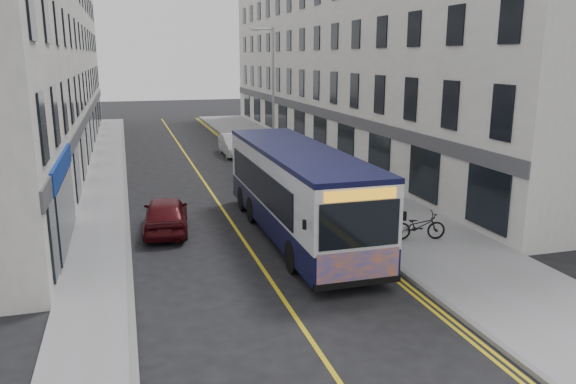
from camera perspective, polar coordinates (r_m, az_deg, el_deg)
ground at (r=18.30m, az=-3.07°, el=-7.07°), size 140.00×140.00×0.00m
pavement_east at (r=31.08m, az=3.05°, el=1.73°), size 4.50×64.00×0.12m
pavement_west at (r=29.41m, az=-18.12°, el=0.38°), size 2.00×64.00×0.12m
kerb_east at (r=30.42m, az=-0.96°, el=1.50°), size 0.18×64.00×0.13m
kerb_west at (r=29.38m, az=-16.17°, el=0.52°), size 0.18×64.00×0.13m
road_centre_line at (r=29.65m, az=-8.43°, el=0.91°), size 0.12×64.00×0.01m
road_dbl_yellow_inner at (r=30.32m, az=-1.78°, el=1.33°), size 0.10×64.00×0.01m
road_dbl_yellow_outer at (r=30.37m, az=-1.41°, el=1.36°), size 0.10×64.00×0.01m
terrace_east at (r=40.69m, az=6.04°, el=13.63°), size 6.00×46.00×13.00m
terrace_west at (r=38.03m, az=-24.70°, el=12.49°), size 6.00×46.00×13.00m
streetlamp at (r=31.78m, az=-1.66°, el=9.88°), size 1.32×0.18×8.00m
city_bus at (r=20.27m, az=0.92°, el=0.32°), size 2.63×11.29×3.28m
bicycle at (r=20.42m, az=13.17°, el=-3.37°), size 1.98×1.02×0.99m
pedestrian_near at (r=28.54m, az=4.12°, el=2.39°), size 0.64×0.48×1.58m
pedestrian_far at (r=34.31m, az=1.45°, el=4.30°), size 0.96×0.93×1.56m
car_white at (r=37.69m, az=-5.49°, el=4.80°), size 1.52×4.32×1.42m
car_maroon at (r=21.63m, az=-12.32°, el=-2.18°), size 2.01×4.16×1.37m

